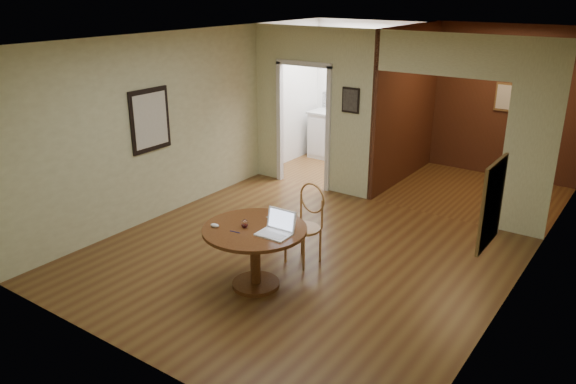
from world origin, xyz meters
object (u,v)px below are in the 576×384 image
Objects in this scene: open_laptop at (277,228)px; closed_laptop at (277,221)px; chair at (307,219)px; dining_table at (255,243)px.

open_laptop is 0.32m from closed_laptop.
chair is 0.63m from closed_laptop.
dining_table is at bearing -105.38° from closed_laptop.
open_laptop reaches higher than dining_table.
chair is at bearing 81.93° from dining_table.
dining_table is 1.16× the size of chair.
chair is (0.12, 0.88, 0.02)m from dining_table.
dining_table is at bearing -89.59° from chair.
chair reaches higher than open_laptop.
dining_table is at bearing -176.54° from open_laptop.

